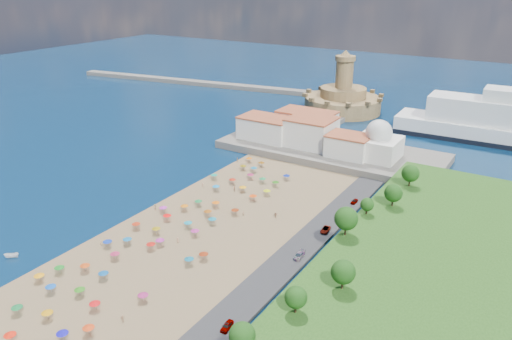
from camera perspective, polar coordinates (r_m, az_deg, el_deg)
The scene contains 11 objects.
ground at distance 152.52m, azimuth -6.26°, elevation -5.46°, with size 700.00×700.00×0.00m, color #071938.
terrace at distance 205.57m, azimuth 8.50°, elevation 2.19°, with size 90.00×36.00×3.00m, color #59544C.
jetty at distance 244.62m, azimuth 7.10°, elevation 5.36°, with size 18.00×70.00×2.40m, color #59544C.
breakwater at distance 331.28m, azimuth -5.19°, elevation 9.75°, with size 200.00×7.00×2.60m, color #59544C.
waterfront_buildings at distance 209.27m, azimuth 5.40°, elevation 4.53°, with size 57.00×29.00×11.00m.
domed_building at distance 194.90m, azimuth 13.77°, elevation 3.03°, with size 16.00×16.00×15.00m.
fortress at distance 269.93m, azimuth 9.88°, elevation 7.95°, with size 40.00×40.00×32.40m.
beach_parasols at distance 145.00m, azimuth -9.37°, elevation -6.20°, with size 32.00×114.92×2.20m.
beachgoers at distance 153.57m, azimuth -7.04°, elevation -4.82°, with size 37.54×102.93×1.88m.
parked_cars at distance 133.72m, azimuth 5.70°, elevation -8.95°, with size 2.46×74.77×1.34m.
hillside_trees at distance 122.87m, azimuth 10.34°, elevation -7.48°, with size 14.19×105.12×7.82m.
Camera 1 is at (85.10, -105.98, 69.21)m, focal length 35.00 mm.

